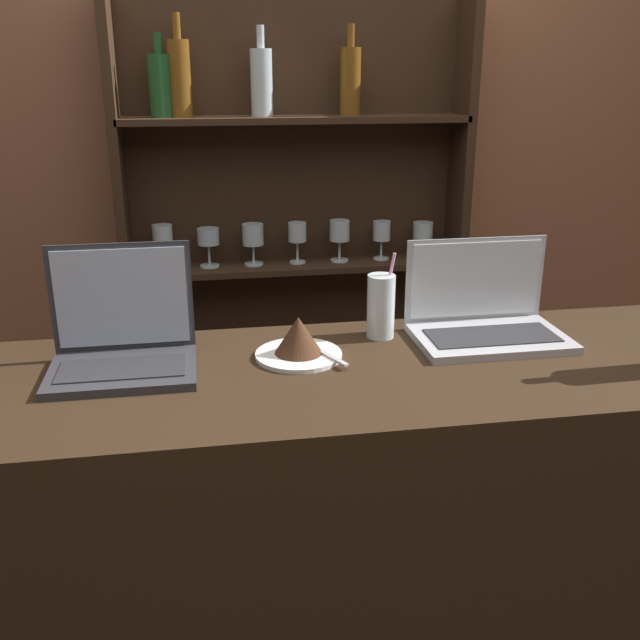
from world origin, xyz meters
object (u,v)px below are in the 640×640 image
Objects in this scene: laptop_far at (485,317)px; cake_plate at (299,341)px; laptop_near at (122,341)px; water_glass at (381,306)px.

cake_plate is at bearing -172.93° from laptop_far.
laptop_near is 0.81m from laptop_far.
water_glass is at bearing 171.00° from laptop_far.
laptop_far is 0.24m from water_glass.
laptop_near reaches higher than laptop_far.
water_glass is at bearing 8.71° from laptop_near.
water_glass is (0.57, 0.09, 0.02)m from laptop_near.
laptop_far is at bearing 3.51° from laptop_near.
laptop_near is 0.37m from cake_plate.
cake_plate is 0.23m from water_glass.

